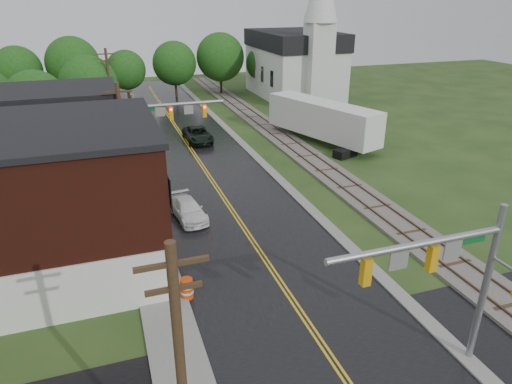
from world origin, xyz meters
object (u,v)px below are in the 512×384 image
utility_pole_a (182,381)px  pickup_white (188,210)px  tree_left_e (90,86)px  construction_barrel (187,288)px  church (298,58)px  utility_pole_c (110,88)px  traffic_signal_near (447,267)px  tree_left_c (38,102)px  semi_trailer (323,119)px  brick_building (23,205)px  suv_dark (198,135)px  traffic_signal_far (162,121)px  utility_pole_b (124,145)px

utility_pole_a → pickup_white: bearing=79.2°
tree_left_e → construction_barrel: (3.85, -35.90, -4.25)m
church → utility_pole_c: (-26.80, -9.74, -1.11)m
church → traffic_signal_near: 54.32m
tree_left_e → tree_left_c: bearing=-129.8°
semi_trailer → construction_barrel: bearing=-129.9°
brick_building → suv_dark: brick_building is taller
utility_pole_a → tree_left_c: bearing=100.0°
traffic_signal_near → pickup_white: 18.73m
brick_building → pickup_white: brick_building is taller
tree_left_c → construction_barrel: 31.43m
suv_dark → semi_trailer: semi_trailer is taller
construction_barrel → utility_pole_c: bearing=93.0°
brick_building → utility_pole_c: size_ratio=1.59×
brick_building → utility_pole_a: 16.05m
traffic_signal_far → construction_barrel: bearing=-95.1°
semi_trailer → construction_barrel: 28.82m
traffic_signal_far → tree_left_e: tree_left_e is taller
utility_pole_a → utility_pole_b: (0.00, 22.00, 0.00)m
traffic_signal_far → semi_trailer: 17.84m
tree_left_e → pickup_white: bearing=-78.2°
construction_barrel → utility_pole_a: bearing=-100.2°
utility_pole_a → traffic_signal_far: bearing=83.0°
traffic_signal_near → construction_barrel: 12.46m
tree_left_c → utility_pole_a: bearing=-80.0°
tree_left_c → construction_barrel: bearing=-73.5°
brick_building → suv_dark: (13.73, 21.48, -3.40)m
brick_building → traffic_signal_far: 15.03m
traffic_signal_near → semi_trailer: traffic_signal_near is taller
brick_building → church: church is taller
church → traffic_signal_near: (-16.53, -51.74, -0.87)m
utility_pole_b → pickup_white: (3.60, -3.04, -4.08)m
utility_pole_c → construction_barrel: (1.80, -34.00, -4.16)m
traffic_signal_near → suv_dark: 34.81m
utility_pole_b → suv_dark: (8.04, 14.48, -3.97)m
utility_pole_b → tree_left_e: size_ratio=1.10×
church → tree_left_c: size_ratio=2.61×
church → utility_pole_c: 28.54m
suv_dark → construction_barrel: size_ratio=4.79×
traffic_signal_near → utility_pole_c: bearing=103.7°
traffic_signal_far → construction_barrel: size_ratio=6.51×
tree_left_c → semi_trailer: tree_left_c is taller
utility_pole_b → pickup_white: bearing=-40.2°
traffic_signal_far → semi_trailer: (16.93, 5.04, -2.50)m
traffic_signal_near → pickup_white: bearing=111.5°
brick_building → tree_left_e: 31.12m
utility_pole_a → semi_trailer: utility_pole_a is taller
utility_pole_a → construction_barrel: utility_pole_a is taller
church → tree_left_e: bearing=-164.8°
pickup_white → utility_pole_a: bearing=-108.1°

